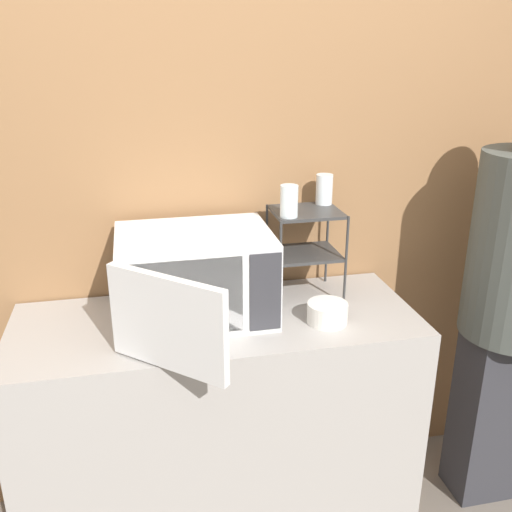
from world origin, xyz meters
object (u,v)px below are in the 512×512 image
microwave (194,277)px  glass_front_left (289,201)px  bowl (327,313)px  glass_back_right (324,189)px  dish_rack (306,235)px

microwave → glass_front_left: bearing=6.6°
microwave → bowl: (0.45, -0.14, -0.12)m
glass_back_right → bowl: 0.49m
microwave → glass_back_right: (0.53, 0.18, 0.25)m
microwave → bowl: size_ratio=4.90×
microwave → glass_back_right: glass_back_right is taller
bowl → glass_back_right: bearing=75.9°
dish_rack → glass_front_left: glass_front_left is taller
glass_front_left → bowl: bearing=-61.3°
glass_front_left → glass_back_right: 0.23m
microwave → bowl: 0.49m
dish_rack → glass_back_right: 0.19m
microwave → glass_front_left: glass_front_left is taller
glass_back_right → glass_front_left: bearing=-142.3°
microwave → bowl: microwave is taller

